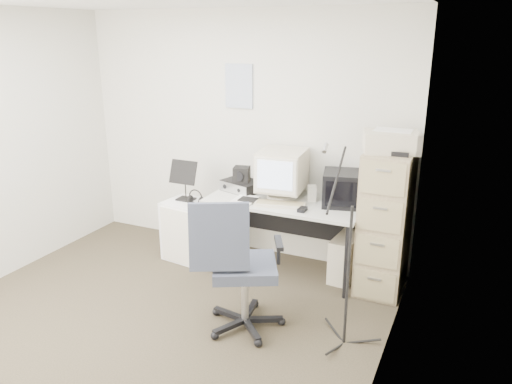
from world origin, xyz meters
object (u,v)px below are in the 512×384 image
at_px(filing_cabinet, 385,222).
at_px(desk, 284,235).
at_px(office_chair, 245,265).
at_px(side_cart, 191,230).

bearing_deg(filing_cabinet, desk, -178.19).
xyz_separation_m(desk, office_chair, (0.09, -1.08, 0.18)).
relative_size(office_chair, side_cart, 1.77).
distance_m(office_chair, side_cart, 1.44).
height_order(filing_cabinet, side_cart, filing_cabinet).
distance_m(desk, office_chair, 1.10).
relative_size(filing_cabinet, side_cart, 2.10).
height_order(desk, office_chair, office_chair).
distance_m(filing_cabinet, side_cart, 1.97).
bearing_deg(side_cart, office_chair, -33.68).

